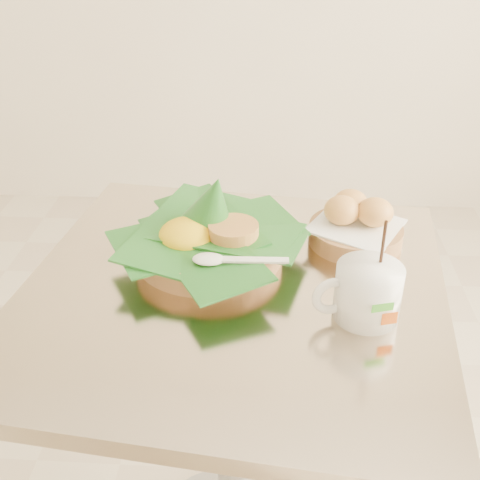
# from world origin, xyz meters

# --- Properties ---
(cafe_table) EXTENTS (0.78, 0.78, 0.75)m
(cafe_table) POSITION_xyz_m (0.10, -0.00, 0.53)
(cafe_table) COLOR gray
(cafe_table) RESTS_ON floor
(rice_basket) EXTENTS (0.33, 0.33, 0.17)m
(rice_basket) POSITION_xyz_m (0.05, 0.09, 0.79)
(rice_basket) COLOR #A97248
(rice_basket) RESTS_ON cafe_table
(bread_basket) EXTENTS (0.20, 0.20, 0.09)m
(bread_basket) POSITION_xyz_m (0.32, 0.16, 0.79)
(bread_basket) COLOR #A97248
(bread_basket) RESTS_ON cafe_table
(coffee_mug) EXTENTS (0.14, 0.11, 0.18)m
(coffee_mug) POSITION_xyz_m (0.31, -0.07, 0.80)
(coffee_mug) COLOR white
(coffee_mug) RESTS_ON cafe_table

